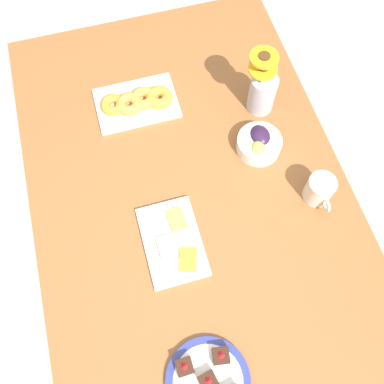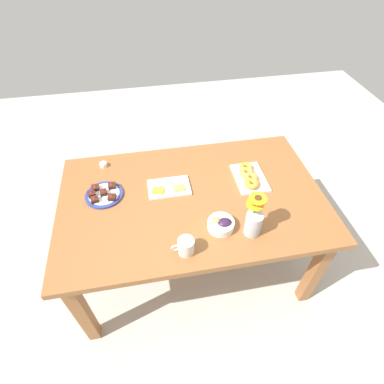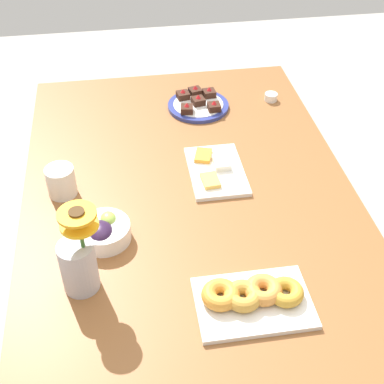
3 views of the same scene
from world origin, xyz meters
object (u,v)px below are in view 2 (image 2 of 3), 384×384
(coffee_mug, at_px, (186,246))
(flower_vase, at_px, (254,221))
(jam_cup_honey, at_px, (103,164))
(dessert_plate, at_px, (104,194))
(dining_table, at_px, (192,206))
(grape_bowl, at_px, (221,224))
(croissant_platter, at_px, (249,177))
(cheese_platter, at_px, (169,187))

(coffee_mug, relative_size, flower_vase, 0.47)
(jam_cup_honey, height_order, dessert_plate, dessert_plate)
(jam_cup_honey, height_order, flower_vase, flower_vase)
(flower_vase, bearing_deg, dessert_plate, -27.86)
(dining_table, distance_m, flower_vase, 0.45)
(dessert_plate, xyz_separation_m, flower_vase, (-0.80, 0.42, 0.08))
(grape_bowl, bearing_deg, croissant_platter, -128.23)
(cheese_platter, distance_m, croissant_platter, 0.52)
(coffee_mug, bearing_deg, dessert_plate, -48.57)
(cheese_platter, height_order, flower_vase, flower_vase)
(flower_vase, bearing_deg, coffee_mug, 9.22)
(cheese_platter, bearing_deg, jam_cup_honey, -35.54)
(dining_table, distance_m, grape_bowl, 0.31)
(croissant_platter, height_order, jam_cup_honey, croissant_platter)
(flower_vase, bearing_deg, dining_table, -49.55)
(croissant_platter, distance_m, dessert_plate, 0.91)
(coffee_mug, bearing_deg, jam_cup_honey, -60.38)
(coffee_mug, relative_size, grape_bowl, 0.82)
(dining_table, height_order, jam_cup_honey, jam_cup_honey)
(dining_table, bearing_deg, cheese_platter, -36.26)
(dining_table, bearing_deg, grape_bowl, 113.71)
(coffee_mug, distance_m, croissant_platter, 0.68)
(coffee_mug, relative_size, croissant_platter, 0.43)
(dining_table, xyz_separation_m, cheese_platter, (0.13, -0.10, 0.10))
(jam_cup_honey, bearing_deg, croissant_platter, 162.14)
(dining_table, relative_size, cheese_platter, 6.15)
(dining_table, bearing_deg, dessert_plate, -11.16)
(grape_bowl, bearing_deg, jam_cup_honey, -44.81)
(grape_bowl, relative_size, flower_vase, 0.57)
(dining_table, bearing_deg, flower_vase, 130.45)
(croissant_platter, distance_m, flower_vase, 0.43)
(croissant_platter, bearing_deg, coffee_mug, 43.56)
(dining_table, distance_m, coffee_mug, 0.41)
(coffee_mug, xyz_separation_m, cheese_platter, (0.03, -0.47, -0.04))
(jam_cup_honey, bearing_deg, grape_bowl, 135.19)
(cheese_platter, xyz_separation_m, flower_vase, (-0.40, 0.41, 0.08))
(croissant_platter, relative_size, flower_vase, 1.10)
(cheese_platter, bearing_deg, coffee_mug, 93.48)
(dessert_plate, bearing_deg, jam_cup_honey, -88.32)
(dining_table, relative_size, flower_vase, 6.28)
(croissant_platter, height_order, dessert_plate, dessert_plate)
(grape_bowl, xyz_separation_m, jam_cup_honey, (0.65, -0.64, -0.01))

